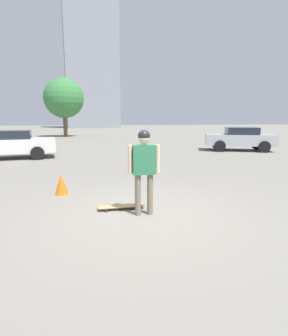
{
  "coord_description": "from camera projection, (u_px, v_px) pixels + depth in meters",
  "views": [
    {
      "loc": [
        4.85,
        -1.48,
        1.88
      ],
      "look_at": [
        0.0,
        0.0,
        0.96
      ],
      "focal_mm": 28.0,
      "sensor_mm": 36.0,
      "label": 1
    }
  ],
  "objects": [
    {
      "name": "tree_distant",
      "position": [
        64.0,
        98.0,
        30.48
      ],
      "size": [
        4.59,
        4.59,
        6.79
      ],
      "color": "brown",
      "rests_on": "ground_plane"
    },
    {
      "name": "building_block_distant",
      "position": [
        91.0,
        65.0,
        69.96
      ],
      "size": [
        11.67,
        13.42,
        33.35
      ],
      "color": "gray",
      "rests_on": "ground_plane"
    },
    {
      "name": "ground_plane",
      "position": [
        144.0,
        214.0,
        5.33
      ],
      "size": [
        220.0,
        220.0,
        0.0
      ],
      "primitive_type": "plane",
      "color": "gray"
    },
    {
      "name": "person",
      "position": [
        144.0,
        162.0,
        5.14
      ],
      "size": [
        0.25,
        0.63,
        1.71
      ],
      "rotation": [
        0.0,
        0.0,
        1.46
      ],
      "color": "#7A6B56",
      "rests_on": "ground_plane"
    },
    {
      "name": "skateboard",
      "position": [
        121.0,
        206.0,
        5.64
      ],
      "size": [
        0.35,
        1.0,
        0.07
      ],
      "rotation": [
        0.0,
        0.0,
        -1.66
      ],
      "color": "tan",
      "rests_on": "ground_plane"
    },
    {
      "name": "car_parked_far",
      "position": [
        240.0,
        138.0,
        16.62
      ],
      "size": [
        3.48,
        4.53,
        1.47
      ],
      "rotation": [
        0.0,
        0.0,
        -2.04
      ],
      "color": "#ADB2B7",
      "rests_on": "ground_plane"
    },
    {
      "name": "car_parked_near",
      "position": [
        7.0,
        144.0,
        13.0
      ],
      "size": [
        2.14,
        4.66,
        1.4
      ],
      "rotation": [
        0.0,
        0.0,
        -1.51
      ],
      "color": "silver",
      "rests_on": "ground_plane"
    },
    {
      "name": "traffic_cone",
      "position": [
        61.0,
        184.0,
        6.75
      ],
      "size": [
        0.34,
        0.34,
        0.54
      ],
      "color": "orange",
      "rests_on": "ground_plane"
    }
  ]
}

